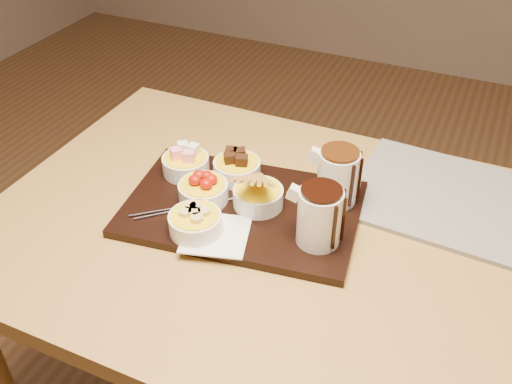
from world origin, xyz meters
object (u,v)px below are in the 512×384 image
at_px(dining_table, 289,268).
at_px(pitcher_milk_chocolate, 338,177).
at_px(bowl_strawberries, 203,192).
at_px(newspaper, 450,199).
at_px(serving_board, 242,209).
at_px(pitcher_dark_chocolate, 319,217).

distance_m(dining_table, pitcher_milk_chocolate, 0.21).
bearing_deg(bowl_strawberries, pitcher_milk_chocolate, 24.14).
bearing_deg(newspaper, pitcher_milk_chocolate, -147.72).
xyz_separation_m(serving_board, bowl_strawberries, (-0.08, -0.02, 0.03)).
xyz_separation_m(serving_board, pitcher_dark_chocolate, (0.17, -0.04, 0.06)).
xyz_separation_m(pitcher_milk_chocolate, newspaper, (0.21, 0.12, -0.07)).
relative_size(bowl_strawberries, pitcher_dark_chocolate, 0.90).
bearing_deg(newspaper, dining_table, -136.20).
height_order(bowl_strawberries, pitcher_milk_chocolate, pitcher_milk_chocolate).
bearing_deg(pitcher_milk_chocolate, bowl_strawberries, -163.61).
bearing_deg(newspaper, bowl_strawberries, -150.23).
distance_m(pitcher_milk_chocolate, newspaper, 0.25).
xyz_separation_m(bowl_strawberries, pitcher_dark_chocolate, (0.25, -0.02, 0.04)).
height_order(serving_board, pitcher_milk_chocolate, pitcher_milk_chocolate).
relative_size(pitcher_dark_chocolate, pitcher_milk_chocolate, 1.00).
bearing_deg(pitcher_dark_chocolate, dining_table, 153.07).
bearing_deg(pitcher_milk_chocolate, pitcher_dark_chocolate, -94.40).
bearing_deg(pitcher_dark_chocolate, newspaper, 42.80).
height_order(bowl_strawberries, pitcher_dark_chocolate, pitcher_dark_chocolate).
relative_size(bowl_strawberries, pitcher_milk_chocolate, 0.90).
distance_m(pitcher_dark_chocolate, newspaper, 0.33).
bearing_deg(dining_table, pitcher_milk_chocolate, 63.75).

